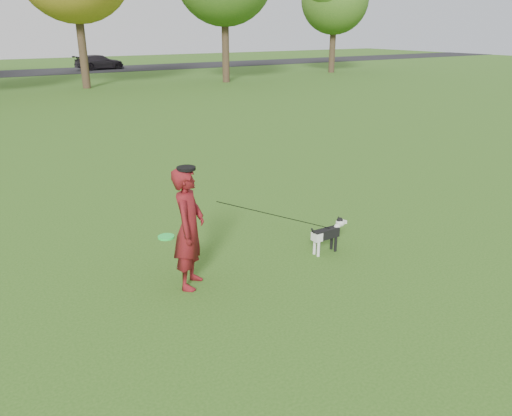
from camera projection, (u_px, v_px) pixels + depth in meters
ground at (271, 274)px, 7.75m from camera, size 120.00×120.00×0.00m
man at (189, 229)px, 7.12m from camera, size 0.76×0.78×1.81m
dog at (328, 232)px, 8.39m from camera, size 0.78×0.16×0.59m
car_right at (99, 62)px, 43.64m from camera, size 4.45×2.32×1.23m
man_held_items at (278, 216)px, 7.78m from camera, size 3.06×0.32×1.42m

